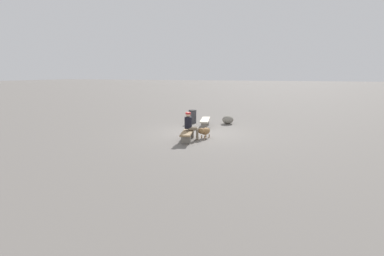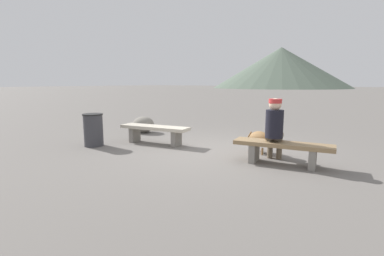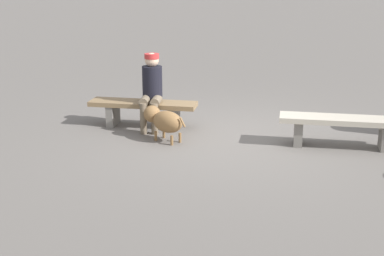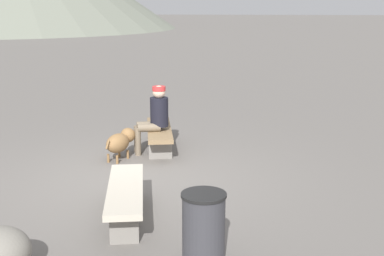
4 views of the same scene
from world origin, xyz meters
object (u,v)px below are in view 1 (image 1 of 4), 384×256
object	(u,v)px
bench_left	(205,121)
dog	(204,131)
bench_right	(188,134)
seated_person	(190,124)
boulder	(228,120)
trash_bin	(193,117)

from	to	relation	value
bench_left	dog	size ratio (longest dim) A/B	2.34
bench_right	seated_person	xyz separation A→B (m)	(-0.19, 0.05, 0.41)
bench_left	boulder	distance (m)	1.76
dog	boulder	distance (m)	4.05
seated_person	bench_right	bearing A→B (deg)	-30.85
bench_right	dog	bearing A→B (deg)	126.89
bench_left	boulder	world-z (taller)	boulder
bench_right	boulder	xyz separation A→B (m)	(-4.70, 0.85, -0.06)
bench_right	trash_bin	world-z (taller)	trash_bin
bench_right	boulder	size ratio (longest dim) A/B	2.81
bench_right	trash_bin	distance (m)	4.42
bench_right	trash_bin	size ratio (longest dim) A/B	2.34
trash_bin	boulder	distance (m)	2.11
seated_person	trash_bin	size ratio (longest dim) A/B	1.58
seated_person	trash_bin	world-z (taller)	seated_person
seated_person	boulder	bearing A→B (deg)	152.44
boulder	trash_bin	bearing A→B (deg)	-77.59
bench_left	dog	bearing A→B (deg)	3.83
seated_person	boulder	distance (m)	4.60
trash_bin	boulder	bearing A→B (deg)	102.41
seated_person	dog	xyz separation A→B (m)	(-0.47, 0.54, -0.40)
seated_person	trash_bin	bearing A→B (deg)	179.71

